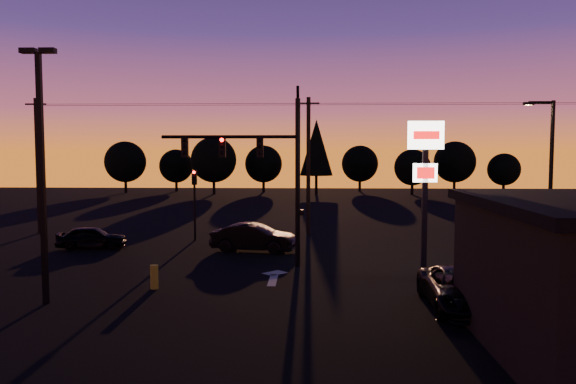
# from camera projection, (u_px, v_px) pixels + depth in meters

# --- Properties ---
(ground) EXTENTS (120.00, 120.00, 0.00)m
(ground) POSITION_uv_depth(u_px,v_px,m) (259.00, 286.00, 23.07)
(ground) COLOR black
(ground) RESTS_ON ground
(lane_arrow) EXTENTS (1.20, 3.10, 0.01)m
(lane_arrow) POSITION_uv_depth(u_px,v_px,m) (274.00, 277.00, 24.71)
(lane_arrow) COLOR beige
(lane_arrow) RESTS_ON ground
(traffic_signal_mast) EXTENTS (6.79, 0.52, 8.58)m
(traffic_signal_mast) POSITION_uv_depth(u_px,v_px,m) (264.00, 163.00, 26.68)
(traffic_signal_mast) COLOR black
(traffic_signal_mast) RESTS_ON ground
(secondary_signal) EXTENTS (0.30, 0.31, 4.35)m
(secondary_signal) POSITION_uv_depth(u_px,v_px,m) (194.00, 194.00, 34.48)
(secondary_signal) COLOR black
(secondary_signal) RESTS_ON ground
(parking_lot_light) EXTENTS (1.25, 0.30, 9.14)m
(parking_lot_light) POSITION_uv_depth(u_px,v_px,m) (41.00, 158.00, 19.96)
(parking_lot_light) COLOR black
(parking_lot_light) RESTS_ON ground
(pylon_sign) EXTENTS (1.50, 0.28, 6.80)m
(pylon_sign) POSITION_uv_depth(u_px,v_px,m) (425.00, 165.00, 23.94)
(pylon_sign) COLOR black
(pylon_sign) RESTS_ON ground
(streetlight) EXTENTS (1.55, 0.35, 8.00)m
(streetlight) POSITION_uv_depth(u_px,v_px,m) (549.00, 173.00, 27.71)
(streetlight) COLOR black
(streetlight) RESTS_ON ground
(utility_pole_0) EXTENTS (1.40, 0.26, 9.00)m
(utility_pole_0) POSITION_uv_depth(u_px,v_px,m) (38.00, 165.00, 37.26)
(utility_pole_0) COLOR black
(utility_pole_0) RESTS_ON ground
(utility_pole_1) EXTENTS (1.40, 0.26, 9.00)m
(utility_pole_1) POSITION_uv_depth(u_px,v_px,m) (308.00, 165.00, 36.60)
(utility_pole_1) COLOR black
(utility_pole_1) RESTS_ON ground
(power_wires) EXTENTS (36.00, 1.22, 0.07)m
(power_wires) POSITION_uv_depth(u_px,v_px,m) (309.00, 104.00, 36.31)
(power_wires) COLOR black
(power_wires) RESTS_ON ground
(bollard) EXTENTS (0.32, 0.32, 0.96)m
(bollard) POSITION_uv_depth(u_px,v_px,m) (154.00, 277.00, 22.52)
(bollard) COLOR gold
(bollard) RESTS_ON ground
(tree_0) EXTENTS (5.36, 5.36, 6.74)m
(tree_0) POSITION_uv_depth(u_px,v_px,m) (125.00, 162.00, 73.40)
(tree_0) COLOR black
(tree_0) RESTS_ON ground
(tree_1) EXTENTS (4.54, 4.54, 5.71)m
(tree_1) POSITION_uv_depth(u_px,v_px,m) (176.00, 166.00, 76.22)
(tree_1) COLOR black
(tree_1) RESTS_ON ground
(tree_2) EXTENTS (5.77, 5.78, 7.26)m
(tree_2) POSITION_uv_depth(u_px,v_px,m) (214.00, 160.00, 70.94)
(tree_2) COLOR black
(tree_2) RESTS_ON ground
(tree_3) EXTENTS (4.95, 4.95, 6.22)m
(tree_3) POSITION_uv_depth(u_px,v_px,m) (264.00, 164.00, 74.76)
(tree_3) COLOR black
(tree_3) RESTS_ON ground
(tree_4) EXTENTS (4.18, 4.18, 9.50)m
(tree_4) POSITION_uv_depth(u_px,v_px,m) (316.00, 147.00, 71.35)
(tree_4) COLOR black
(tree_4) RESTS_ON ground
(tree_5) EXTENTS (4.95, 4.95, 6.22)m
(tree_5) POSITION_uv_depth(u_px,v_px,m) (360.00, 164.00, 76.27)
(tree_5) COLOR black
(tree_5) RESTS_ON ground
(tree_6) EXTENTS (4.54, 4.54, 5.71)m
(tree_6) POSITION_uv_depth(u_px,v_px,m) (412.00, 167.00, 70.10)
(tree_6) COLOR black
(tree_6) RESTS_ON ground
(tree_7) EXTENTS (5.36, 5.36, 6.74)m
(tree_7) POSITION_uv_depth(u_px,v_px,m) (455.00, 162.00, 72.82)
(tree_7) COLOR black
(tree_7) RESTS_ON ground
(tree_8) EXTENTS (4.12, 4.12, 5.19)m
(tree_8) POSITION_uv_depth(u_px,v_px,m) (504.00, 169.00, 71.67)
(tree_8) COLOR black
(tree_8) RESTS_ON ground
(car_left) EXTENTS (3.98, 2.10, 1.29)m
(car_left) POSITION_uv_depth(u_px,v_px,m) (92.00, 237.00, 31.70)
(car_left) COLOR black
(car_left) RESTS_ON ground
(car_mid) EXTENTS (4.87, 2.43, 1.53)m
(car_mid) POSITION_uv_depth(u_px,v_px,m) (254.00, 238.00, 30.84)
(car_mid) COLOR black
(car_mid) RESTS_ON ground
(suv_parked) EXTENTS (2.39, 5.09, 1.41)m
(suv_parked) POSITION_uv_depth(u_px,v_px,m) (461.00, 290.00, 19.56)
(suv_parked) COLOR black
(suv_parked) RESTS_ON ground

